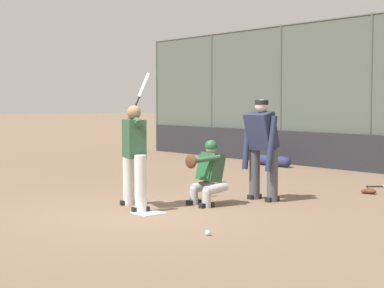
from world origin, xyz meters
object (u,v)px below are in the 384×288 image
(umpire_home, at_px, (262,146))
(equipment_bag_dugout_side, at_px, (274,161))
(batter_at_plate, at_px, (134,152))
(baseball_loose, at_px, (208,233))
(spare_bat_first_base_side, at_px, (208,161))
(fielding_glove_on_dirt, at_px, (369,191))
(catcher_behind_plate, at_px, (207,172))

(umpire_home, bearing_deg, equipment_bag_dugout_side, -51.53)
(batter_at_plate, height_order, baseball_loose, batter_at_plate)
(batter_at_plate, xyz_separation_m, equipment_bag_dugout_side, (3.51, -6.83, -0.79))
(umpire_home, height_order, spare_bat_first_base_side, umpire_home)
(baseball_loose, bearing_deg, equipment_bag_dugout_side, -50.73)
(fielding_glove_on_dirt, bearing_deg, baseball_loose, 102.23)
(umpire_home, relative_size, spare_bat_first_base_side, 2.04)
(catcher_behind_plate, distance_m, baseball_loose, 2.54)
(batter_at_plate, distance_m, spare_bat_first_base_side, 8.27)
(batter_at_plate, height_order, umpire_home, batter_at_plate)
(equipment_bag_dugout_side, bearing_deg, baseball_loose, 129.27)
(umpire_home, xyz_separation_m, fielding_glove_on_dirt, (-0.68, -2.20, -0.92))
(catcher_behind_plate, xyz_separation_m, equipment_bag_dugout_side, (4.03, -5.70, -0.43))
(fielding_glove_on_dirt, xyz_separation_m, baseball_loose, (-1.06, 4.89, -0.01))
(catcher_behind_plate, xyz_separation_m, fielding_glove_on_dirt, (-0.86, -3.31, -0.53))
(spare_bat_first_base_side, height_order, baseball_loose, baseball_loose)
(catcher_behind_plate, distance_m, umpire_home, 1.19)
(catcher_behind_plate, relative_size, equipment_bag_dugout_side, 0.93)
(equipment_bag_dugout_side, bearing_deg, fielding_glove_on_dirt, 154.01)
(spare_bat_first_base_side, xyz_separation_m, equipment_bag_dugout_side, (-1.98, -0.71, 0.11))
(umpire_home, relative_size, baseball_loose, 24.35)
(batter_at_plate, relative_size, fielding_glove_on_dirt, 8.00)
(spare_bat_first_base_side, relative_size, baseball_loose, 11.97)
(spare_bat_first_base_side, height_order, fielding_glove_on_dirt, fielding_glove_on_dirt)
(baseball_loose, bearing_deg, catcher_behind_plate, -39.43)
(catcher_behind_plate, height_order, umpire_home, umpire_home)
(catcher_behind_plate, height_order, equipment_bag_dugout_side, catcher_behind_plate)
(batter_at_plate, xyz_separation_m, spare_bat_first_base_side, (5.49, -6.12, -0.90))
(spare_bat_first_base_side, distance_m, baseball_loose, 10.29)
(catcher_behind_plate, bearing_deg, equipment_bag_dugout_side, -50.26)
(baseball_loose, xyz_separation_m, equipment_bag_dugout_side, (5.94, -7.27, 0.11))
(spare_bat_first_base_side, bearing_deg, batter_at_plate, -60.84)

